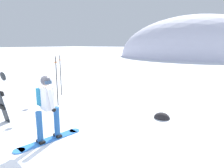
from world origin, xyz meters
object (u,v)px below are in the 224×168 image
object	(u,v)px
snowboarder_main	(47,106)
piste_marker_far	(60,72)
rock_dark	(162,118)
piste_marker_near	(57,78)
spare_snowboard	(1,98)

from	to	relation	value
snowboarder_main	piste_marker_far	world-z (taller)	piste_marker_far
piste_marker_far	rock_dark	xyz separation A→B (m)	(5.23, -0.21, -1.13)
piste_marker_far	rock_dark	bearing A→B (deg)	-2.25
piste_marker_near	snowboarder_main	bearing A→B (deg)	-44.87
snowboarder_main	piste_marker_near	distance (m)	3.09
snowboarder_main	spare_snowboard	bearing A→B (deg)	-178.07
snowboarder_main	piste_marker_near	xyz separation A→B (m)	(-2.18, 2.17, 0.24)
spare_snowboard	rock_dark	xyz separation A→B (m)	(4.01, 3.27, -0.83)
snowboarder_main	spare_snowboard	size ratio (longest dim) A/B	1.11
rock_dark	snowboarder_main	bearing A→B (deg)	-120.24
snowboarder_main	piste_marker_far	bearing A→B (deg)	134.67
snowboarder_main	piste_marker_near	world-z (taller)	piste_marker_near
snowboarder_main	rock_dark	xyz separation A→B (m)	(1.87, 3.20, -0.92)
spare_snowboard	snowboarder_main	bearing A→B (deg)	1.93
piste_marker_near	piste_marker_far	distance (m)	1.71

